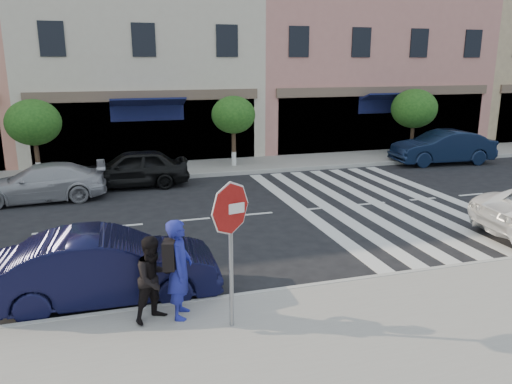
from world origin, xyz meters
The scene contains 15 objects.
ground centered at (0.00, 0.00, 0.00)m, with size 120.00×120.00×0.00m, color black.
sidewalk_near centered at (0.00, -3.75, 0.07)m, with size 60.00×4.50×0.15m, color gray.
sidewalk_far centered at (0.00, 11.00, 0.07)m, with size 60.00×3.00×0.15m, color gray.
building_centre centered at (-0.50, 17.00, 5.50)m, with size 11.00×9.00×11.00m, color beige.
building_east_mid centered at (11.50, 17.00, 6.50)m, with size 13.00×9.00×13.00m, color tan.
street_tree_wb centered at (-5.00, 10.80, 2.31)m, with size 2.10×2.10×3.06m.
street_tree_c centered at (3.00, 10.80, 2.36)m, with size 1.90×1.90×3.04m.
street_tree_ea centered at (12.00, 10.80, 2.39)m, with size 2.20×2.20×3.19m.
stop_sign centered at (-0.47, -2.62, 2.03)m, with size 0.90×0.24×2.59m.
photographer centered at (-1.26, -2.00, 1.06)m, with size 0.67×0.44×1.82m, color navy.
walker centered at (-1.71, -2.00, 0.93)m, with size 0.76×0.59×1.56m, color black.
car_near_mid centered at (-2.50, -0.69, 0.72)m, with size 1.51×4.34×1.43m, color black.
car_far_left centered at (-4.58, 7.61, 0.62)m, with size 1.74×4.28×1.24m, color #9B9BA0.
car_far_mid centered at (-1.48, 8.72, 0.71)m, with size 1.68×4.18×1.43m, color black.
car_far_right centered at (12.51, 9.10, 0.77)m, with size 1.63×4.67×1.54m, color black.
Camera 1 is at (-2.33, -10.23, 4.62)m, focal length 35.00 mm.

